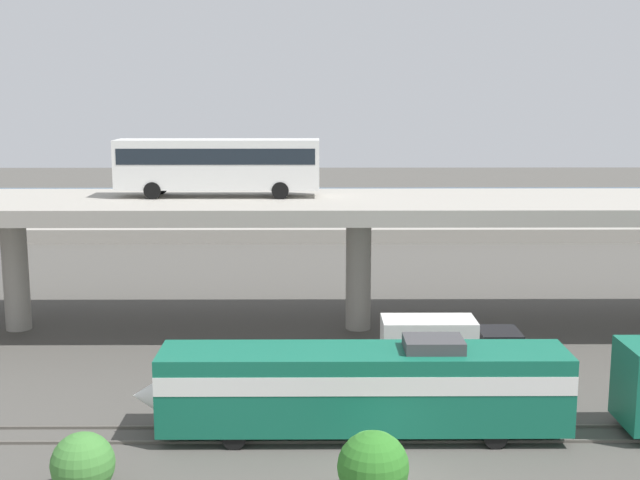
# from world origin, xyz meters

# --- Properties ---
(ground_plane) EXTENTS (260.00, 260.00, 0.00)m
(ground_plane) POSITION_xyz_m (0.00, 0.00, 0.00)
(ground_plane) COLOR #4C4944
(rail_strip_near) EXTENTS (110.00, 0.12, 0.12)m
(rail_strip_near) POSITION_xyz_m (0.00, 3.23, 0.06)
(rail_strip_near) COLOR #59544C
(rail_strip_near) RESTS_ON ground_plane
(rail_strip_far) EXTENTS (110.00, 0.12, 0.12)m
(rail_strip_far) POSITION_xyz_m (0.00, 4.77, 0.06)
(rail_strip_far) COLOR #59544C
(rail_strip_far) RESTS_ON ground_plane
(train_locomotive) EXTENTS (17.80, 3.04, 4.18)m
(train_locomotive) POSITION_xyz_m (-1.45, 4.00, 2.19)
(train_locomotive) COLOR #14664C
(train_locomotive) RESTS_ON ground_plane
(highway_overpass) EXTENTS (96.00, 10.29, 7.89)m
(highway_overpass) POSITION_xyz_m (0.00, 20.00, 7.11)
(highway_overpass) COLOR #9E998E
(highway_overpass) RESTS_ON ground_plane
(transit_bus_on_overpass) EXTENTS (12.00, 2.68, 3.40)m
(transit_bus_on_overpass) POSITION_xyz_m (-8.35, 20.95, 9.95)
(transit_bus_on_overpass) COLOR silver
(transit_bus_on_overpass) RESTS_ON highway_overpass
(service_truck_west) EXTENTS (6.80, 2.46, 3.04)m
(service_truck_west) POSITION_xyz_m (3.89, 11.07, 1.64)
(service_truck_west) COLOR black
(service_truck_west) RESTS_ON ground_plane
(pier_parking_lot) EXTENTS (79.88, 12.46, 1.31)m
(pier_parking_lot) POSITION_xyz_m (0.00, 55.00, 0.66)
(pier_parking_lot) COLOR #9E998E
(pier_parking_lot) RESTS_ON ground_plane
(parked_car_0) EXTENTS (4.43, 1.94, 1.50)m
(parked_car_0) POSITION_xyz_m (-5.24, 54.33, 2.09)
(parked_car_0) COLOR maroon
(parked_car_0) RESTS_ON pier_parking_lot
(parked_car_1) EXTENTS (4.17, 1.90, 1.50)m
(parked_car_1) POSITION_xyz_m (-29.98, 54.79, 2.08)
(parked_car_1) COLOR black
(parked_car_1) RESTS_ON pier_parking_lot
(parked_car_2) EXTENTS (4.61, 1.89, 1.50)m
(parked_car_2) POSITION_xyz_m (14.28, 57.84, 2.09)
(parked_car_2) COLOR #9E998C
(parked_car_2) RESTS_ON pier_parking_lot
(parked_car_3) EXTENTS (4.64, 1.94, 1.50)m
(parked_car_3) POSITION_xyz_m (-17.78, 54.18, 2.09)
(parked_car_3) COLOR navy
(parked_car_3) RESTS_ON pier_parking_lot
(parked_car_5) EXTENTS (4.12, 1.98, 1.50)m
(parked_car_5) POSITION_xyz_m (28.93, 52.26, 2.09)
(parked_car_5) COLOR #0C4C26
(parked_car_5) RESTS_ON pier_parking_lot
(harbor_water) EXTENTS (140.00, 36.00, 0.01)m
(harbor_water) POSITION_xyz_m (0.00, 78.00, 0.00)
(harbor_water) COLOR #2D5170
(harbor_water) RESTS_ON ground_plane
(shrub_left) EXTENTS (2.26, 2.26, 2.26)m
(shrub_left) POSITION_xyz_m (-10.78, -1.05, 1.13)
(shrub_left) COLOR #417F36
(shrub_left) RESTS_ON ground_plane
(shrub_right) EXTENTS (2.50, 2.50, 2.50)m
(shrub_right) POSITION_xyz_m (-0.60, -1.61, 1.25)
(shrub_right) COLOR #2F7626
(shrub_right) RESTS_ON ground_plane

